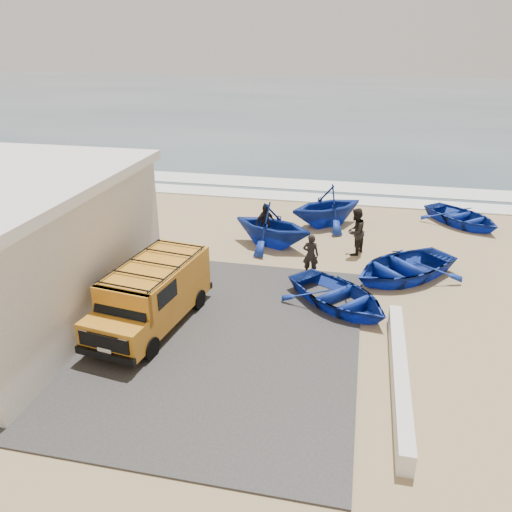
{
  "coord_description": "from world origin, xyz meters",
  "views": [
    {
      "loc": [
        3.65,
        -13.64,
        7.96
      ],
      "look_at": [
        0.44,
        1.28,
        1.2
      ],
      "focal_mm": 35.0,
      "sensor_mm": 36.0,
      "label": 1
    }
  ],
  "objects_px": {
    "boat_far_right": "(462,217)",
    "fisherman_front": "(311,255)",
    "parapet": "(399,374)",
    "boat_near_left": "(339,296)",
    "boat_near_right": "(403,267)",
    "fisherman_back": "(265,224)",
    "boat_far_left": "(327,205)",
    "fisherman_middle": "(355,232)",
    "boat_mid_left": "(272,225)",
    "van": "(152,293)"
  },
  "relations": [
    {
      "from": "boat_far_right",
      "to": "fisherman_front",
      "type": "height_order",
      "value": "fisherman_front"
    },
    {
      "from": "parapet",
      "to": "boat_near_left",
      "type": "xyz_separation_m",
      "value": [
        -1.72,
        3.56,
        0.12
      ]
    },
    {
      "from": "parapet",
      "to": "boat_near_right",
      "type": "xyz_separation_m",
      "value": [
        0.38,
        6.14,
        0.16
      ]
    },
    {
      "from": "boat_far_right",
      "to": "fisherman_front",
      "type": "bearing_deg",
      "value": -173.83
    },
    {
      "from": "parapet",
      "to": "fisherman_front",
      "type": "relative_size",
      "value": 3.78
    },
    {
      "from": "parapet",
      "to": "fisherman_back",
      "type": "distance_m",
      "value": 9.75
    },
    {
      "from": "boat_near_right",
      "to": "boat_far_left",
      "type": "xyz_separation_m",
      "value": [
        -3.12,
        4.89,
        0.5
      ]
    },
    {
      "from": "fisherman_middle",
      "to": "boat_mid_left",
      "type": "bearing_deg",
      "value": -69.98
    },
    {
      "from": "parapet",
      "to": "fisherman_front",
      "type": "xyz_separation_m",
      "value": [
        -2.86,
        5.67,
        0.52
      ]
    },
    {
      "from": "boat_far_right",
      "to": "fisherman_back",
      "type": "distance_m",
      "value": 9.32
    },
    {
      "from": "fisherman_back",
      "to": "boat_far_right",
      "type": "bearing_deg",
      "value": -25.03
    },
    {
      "from": "van",
      "to": "fisherman_middle",
      "type": "bearing_deg",
      "value": 57.8
    },
    {
      "from": "boat_mid_left",
      "to": "fisherman_back",
      "type": "height_order",
      "value": "boat_mid_left"
    },
    {
      "from": "van",
      "to": "fisherman_middle",
      "type": "xyz_separation_m",
      "value": [
        5.66,
        6.62,
        -0.1
      ]
    },
    {
      "from": "parapet",
      "to": "boat_near_right",
      "type": "relative_size",
      "value": 1.42
    },
    {
      "from": "boat_mid_left",
      "to": "boat_near_left",
      "type": "bearing_deg",
      "value": -127.19
    },
    {
      "from": "fisherman_middle",
      "to": "fisherman_back",
      "type": "bearing_deg",
      "value": -72.66
    },
    {
      "from": "boat_near_right",
      "to": "fisherman_back",
      "type": "distance_m",
      "value": 5.86
    },
    {
      "from": "boat_far_left",
      "to": "fisherman_front",
      "type": "distance_m",
      "value": 5.37
    },
    {
      "from": "boat_mid_left",
      "to": "boat_far_right",
      "type": "height_order",
      "value": "boat_mid_left"
    },
    {
      "from": "van",
      "to": "boat_far_right",
      "type": "height_order",
      "value": "van"
    },
    {
      "from": "boat_mid_left",
      "to": "fisherman_back",
      "type": "bearing_deg",
      "value": 79.63
    },
    {
      "from": "van",
      "to": "fisherman_front",
      "type": "xyz_separation_m",
      "value": [
        4.18,
        4.32,
        -0.25
      ]
    },
    {
      "from": "boat_mid_left",
      "to": "fisherman_front",
      "type": "distance_m",
      "value": 3.09
    },
    {
      "from": "boat_near_left",
      "to": "boat_far_right",
      "type": "relative_size",
      "value": 1.02
    },
    {
      "from": "boat_near_left",
      "to": "boat_far_left",
      "type": "relative_size",
      "value": 1.06
    },
    {
      "from": "van",
      "to": "boat_far_right",
      "type": "relative_size",
      "value": 1.28
    },
    {
      "from": "boat_near_left",
      "to": "boat_near_right",
      "type": "distance_m",
      "value": 3.33
    },
    {
      "from": "parapet",
      "to": "boat_mid_left",
      "type": "xyz_separation_m",
      "value": [
        -4.72,
        8.13,
        0.63
      ]
    },
    {
      "from": "parapet",
      "to": "boat_near_right",
      "type": "distance_m",
      "value": 6.16
    },
    {
      "from": "boat_near_right",
      "to": "boat_mid_left",
      "type": "distance_m",
      "value": 5.49
    },
    {
      "from": "fisherman_front",
      "to": "fisherman_middle",
      "type": "height_order",
      "value": "fisherman_middle"
    },
    {
      "from": "van",
      "to": "boat_far_left",
      "type": "bearing_deg",
      "value": 74.43
    },
    {
      "from": "boat_near_left",
      "to": "boat_far_right",
      "type": "xyz_separation_m",
      "value": [
        5.05,
        8.82,
        -0.01
      ]
    },
    {
      "from": "parapet",
      "to": "boat_far_left",
      "type": "distance_m",
      "value": 11.39
    },
    {
      "from": "boat_far_right",
      "to": "fisherman_middle",
      "type": "bearing_deg",
      "value": -177.95
    },
    {
      "from": "van",
      "to": "boat_near_left",
      "type": "xyz_separation_m",
      "value": [
        5.32,
        2.22,
        -0.66
      ]
    },
    {
      "from": "boat_near_right",
      "to": "fisherman_middle",
      "type": "bearing_deg",
      "value": -178.42
    },
    {
      "from": "parapet",
      "to": "boat_near_left",
      "type": "bearing_deg",
      "value": 115.72
    },
    {
      "from": "parapet",
      "to": "fisherman_middle",
      "type": "relative_size",
      "value": 3.18
    },
    {
      "from": "boat_near_left",
      "to": "boat_mid_left",
      "type": "height_order",
      "value": "boat_mid_left"
    },
    {
      "from": "van",
      "to": "boat_mid_left",
      "type": "height_order",
      "value": "van"
    },
    {
      "from": "boat_mid_left",
      "to": "boat_far_left",
      "type": "height_order",
      "value": "boat_far_left"
    },
    {
      "from": "van",
      "to": "fisherman_back",
      "type": "xyz_separation_m",
      "value": [
        1.99,
        6.98,
        -0.19
      ]
    },
    {
      "from": "boat_near_right",
      "to": "boat_far_right",
      "type": "height_order",
      "value": "boat_near_right"
    },
    {
      "from": "fisherman_middle",
      "to": "fisherman_front",
      "type": "bearing_deg",
      "value": -10.02
    },
    {
      "from": "van",
      "to": "boat_near_right",
      "type": "relative_size",
      "value": 1.13
    },
    {
      "from": "boat_far_left",
      "to": "fisherman_front",
      "type": "xyz_separation_m",
      "value": [
        -0.12,
        -5.37,
        -0.15
      ]
    },
    {
      "from": "fisherman_middle",
      "to": "boat_far_right",
      "type": "bearing_deg",
      "value": 156.1
    },
    {
      "from": "boat_far_left",
      "to": "fisherman_middle",
      "type": "bearing_deg",
      "value": -14.32
    }
  ]
}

